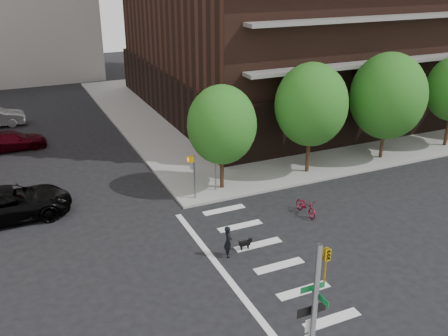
# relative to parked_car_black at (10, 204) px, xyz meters

# --- Properties ---
(ground) EXTENTS (120.00, 120.00, 0.00)m
(ground) POSITION_rel_parked_car_black_xyz_m (7.67, -9.76, -0.87)
(ground) COLOR black
(ground) RESTS_ON ground
(sidewalk_ne) EXTENTS (39.00, 33.00, 0.15)m
(sidewalk_ne) POSITION_rel_parked_car_black_xyz_m (28.17, 13.74, -0.80)
(sidewalk_ne) COLOR gray
(sidewalk_ne) RESTS_ON ground
(crosswalk) EXTENTS (3.85, 13.00, 0.01)m
(crosswalk) POSITION_rel_parked_car_black_xyz_m (9.88, -9.76, -0.87)
(crosswalk) COLOR silver
(crosswalk) RESTS_ON ground
(tree_a) EXTENTS (4.00, 4.00, 5.90)m
(tree_a) POSITION_rel_parked_car_black_xyz_m (11.67, -1.26, 3.17)
(tree_a) COLOR #301E11
(tree_a) RESTS_ON sidewalk_ne
(tree_b) EXTENTS (4.50, 4.50, 6.65)m
(tree_b) POSITION_rel_parked_car_black_xyz_m (17.67, -1.26, 3.67)
(tree_b) COLOR #301E11
(tree_b) RESTS_ON sidewalk_ne
(tree_c) EXTENTS (5.00, 5.00, 6.80)m
(tree_c) POSITION_rel_parked_car_black_xyz_m (23.67, -1.26, 3.58)
(tree_c) COLOR #301E11
(tree_c) RESTS_ON sidewalk_ne
(pedestrian_signal) EXTENTS (2.18, 0.67, 2.60)m
(pedestrian_signal) POSITION_rel_parked_car_black_xyz_m (9.99, -1.84, 0.98)
(pedestrian_signal) COLOR slate
(pedestrian_signal) RESTS_ON sidewalk_ne
(parked_car_black) EXTENTS (2.90, 6.27, 1.74)m
(parked_car_black) POSITION_rel_parked_car_black_xyz_m (0.00, 0.00, 0.00)
(parked_car_black) COLOR black
(parked_car_black) RESTS_ON ground
(parked_car_maroon) EXTENTS (1.96, 4.75, 1.37)m
(parked_car_maroon) POSITION_rel_parked_car_black_xyz_m (0.65, 11.25, -0.18)
(parked_car_maroon) COLOR #37020A
(parked_car_maroon) RESTS_ON ground
(scooter) EXTENTS (0.65, 1.80, 0.94)m
(scooter) POSITION_rel_parked_car_black_xyz_m (14.49, -6.02, -0.40)
(scooter) COLOR maroon
(scooter) RESTS_ON ground
(dog_walker) EXTENTS (0.64, 0.51, 1.55)m
(dog_walker) POSITION_rel_parked_car_black_xyz_m (8.93, -8.06, -0.10)
(dog_walker) COLOR black
(dog_walker) RESTS_ON ground
(dog) EXTENTS (0.63, 0.21, 0.53)m
(dog) POSITION_rel_parked_car_black_xyz_m (9.92, -7.87, -0.54)
(dog) COLOR black
(dog) RESTS_ON ground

